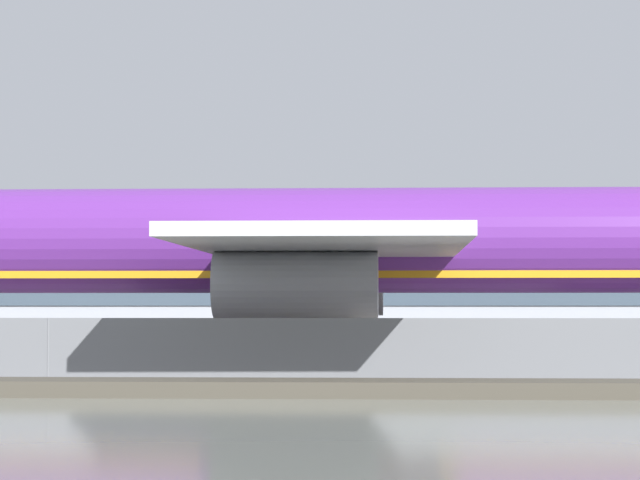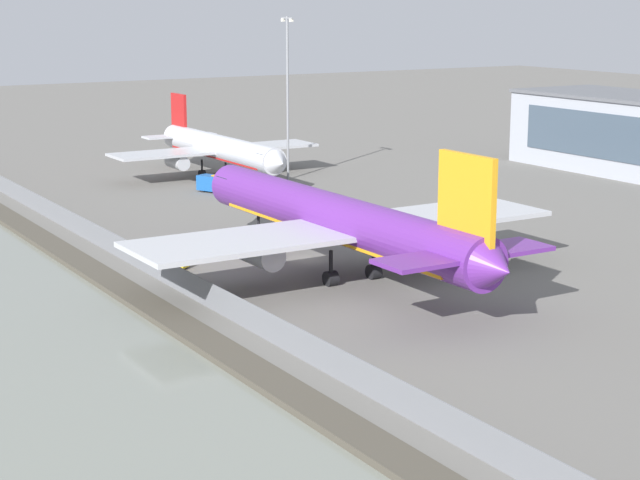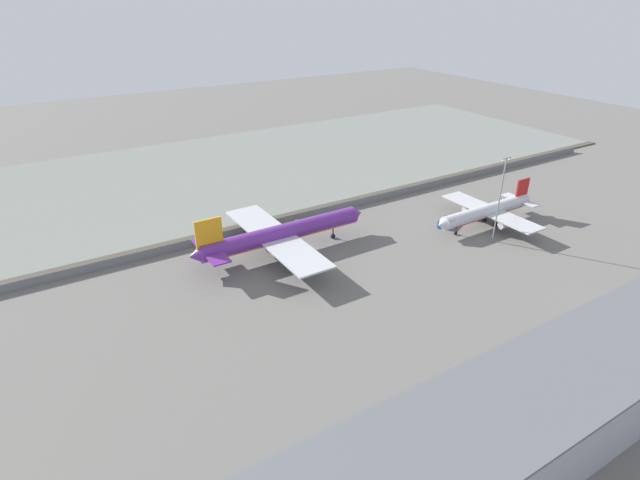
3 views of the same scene
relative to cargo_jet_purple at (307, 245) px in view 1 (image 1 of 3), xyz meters
The scene contains 5 objects.
ground_plane 9.49m from the cargo_jet_purple, behind, with size 500.00×500.00×0.00m, color #66635E.
shoreline_seawall 22.00m from the cargo_jet_purple, 111.25° to the right, with size 320.00×3.00×0.50m.
perimeter_fence 17.78m from the cargo_jet_purple, 116.67° to the right, with size 280.00×0.10×2.36m.
cargo_jet_purple is the anchor object (origin of this frame).
terminal_building 74.41m from the cargo_jet_purple, 85.73° to the left, with size 113.42×18.05×11.90m.
Camera 1 is at (12.28, -66.80, 2.73)m, focal length 85.00 mm.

